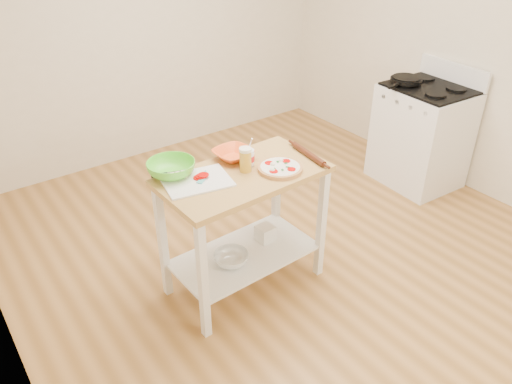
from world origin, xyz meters
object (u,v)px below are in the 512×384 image
object	(u,v)px
yogurt_tub	(247,158)
green_bowl	(171,169)
prep_island	(244,207)
rolling_pin	(308,154)
skillet	(406,80)
beer_pint	(245,159)
knife	(167,174)
pizza	(280,168)
orange_bowl	(233,154)
spatula	(202,178)
shelf_glass_bowl	(231,259)
shelf_bin	(265,233)
cutting_board	(196,181)
gas_stove	(421,135)

from	to	relation	value
yogurt_tub	green_bowl	bearing A→B (deg)	159.56
prep_island	rolling_pin	size ratio (longest dim) A/B	3.12
skillet	beer_pint	world-z (taller)	beer_pint
knife	beer_pint	distance (m)	0.50
pizza	yogurt_tub	size ratio (longest dim) A/B	1.47
orange_bowl	yogurt_tub	world-z (taller)	yogurt_tub
knife	prep_island	bearing A→B (deg)	-13.74
spatula	pizza	bearing A→B (deg)	-55.28
shelf_glass_bowl	shelf_bin	size ratio (longest dim) A/B	2.07
cutting_board	knife	xyz separation A→B (m)	(-0.11, 0.17, 0.01)
cutting_board	shelf_glass_bowl	distance (m)	0.64
gas_stove	yogurt_tub	bearing A→B (deg)	-171.78
cutting_board	shelf_bin	world-z (taller)	cutting_board
spatula	beer_pint	size ratio (longest dim) A/B	0.78
knife	shelf_bin	xyz separation A→B (m)	(0.62, -0.20, -0.60)
yogurt_tub	shelf_bin	bearing A→B (deg)	-10.62
knife	shelf_glass_bowl	world-z (taller)	knife
beer_pint	shelf_glass_bowl	xyz separation A→B (m)	(-0.16, -0.05, -0.68)
beer_pint	yogurt_tub	bearing A→B (deg)	45.27
yogurt_tub	shelf_glass_bowl	xyz separation A→B (m)	(-0.21, -0.10, -0.66)
prep_island	pizza	xyz separation A→B (m)	(0.21, -0.11, 0.27)
cutting_board	green_bowl	bearing A→B (deg)	128.35
gas_stove	yogurt_tub	distance (m)	2.17
spatula	shelf_bin	xyz separation A→B (m)	(0.47, -0.03, -0.60)
green_bowl	shelf_bin	world-z (taller)	green_bowl
gas_stove	beer_pint	bearing A→B (deg)	-170.53
beer_pint	yogurt_tub	size ratio (longest dim) A/B	0.81
cutting_board	gas_stove	bearing A→B (deg)	15.21
green_bowl	shelf_bin	xyz separation A→B (m)	(0.59, -0.20, -0.63)
gas_stove	prep_island	bearing A→B (deg)	-170.21
skillet	shelf_bin	size ratio (longest dim) A/B	3.82
prep_island	orange_bowl	bearing A→B (deg)	73.40
gas_stove	rolling_pin	bearing A→B (deg)	-166.00
gas_stove	skillet	xyz separation A→B (m)	(-0.11, 0.19, 0.50)
green_bowl	gas_stove	bearing A→B (deg)	0.32
green_bowl	knife	bearing A→B (deg)	167.18
cutting_board	green_bowl	world-z (taller)	green_bowl
pizza	cutting_board	bearing A→B (deg)	160.00
gas_stove	beer_pint	world-z (taller)	gas_stove
green_bowl	spatula	bearing A→B (deg)	-53.12
beer_pint	shelf_bin	xyz separation A→B (m)	(0.18, 0.03, -0.66)
gas_stove	yogurt_tub	size ratio (longest dim) A/B	5.69
prep_island	gas_stove	distance (m)	2.21
shelf_bin	rolling_pin	bearing A→B (deg)	-23.77
pizza	knife	world-z (taller)	pizza
cutting_board	beer_pint	distance (m)	0.34
spatula	orange_bowl	bearing A→B (deg)	-12.42
knife	beer_pint	world-z (taller)	beer_pint
prep_island	spatula	bearing A→B (deg)	163.41
rolling_pin	cutting_board	bearing A→B (deg)	168.88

